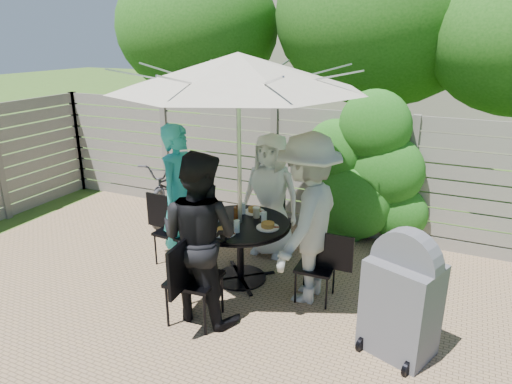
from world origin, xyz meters
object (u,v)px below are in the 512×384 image
at_px(chair_right, 316,280).
at_px(coffee_cup, 256,213).
at_px(person_front, 199,238).
at_px(plate_front, 224,232).
at_px(glass_back, 243,208).
at_px(chair_front, 194,296).
at_px(glass_right, 264,218).
at_px(person_back, 271,196).
at_px(plate_left, 214,215).
at_px(plate_back, 254,210).
at_px(chair_back, 275,232).
at_px(chair_left, 175,244).
at_px(glass_front, 237,226).
at_px(bbq_grill, 402,299).
at_px(umbrella, 238,71).
at_px(person_left, 181,198).
at_px(bicycle, 170,186).
at_px(syrup_jug, 238,214).
at_px(patio_table, 240,240).
at_px(person_right, 307,220).
at_px(plate_right, 268,226).
at_px(glass_left, 216,216).

bearing_deg(chair_right, coffee_cup, -19.61).
relative_size(person_front, plate_front, 6.92).
xyz_separation_m(plate_front, glass_back, (-0.08, 0.62, 0.05)).
relative_size(chair_front, glass_right, 7.16).
xyz_separation_m(person_back, plate_left, (-0.40, -0.81, -0.05)).
bearing_deg(plate_back, glass_back, -138.93).
xyz_separation_m(chair_back, person_back, (-0.01, -0.13, 0.58)).
distance_m(person_back, chair_left, 1.39).
relative_size(glass_front, bbq_grill, 0.11).
distance_m(chair_front, plate_left, 1.14).
height_order(umbrella, person_front, umbrella).
relative_size(person_left, bicycle, 0.99).
height_order(plate_back, syrup_jug, syrup_jug).
bearing_deg(bbq_grill, patio_table, -175.83).
height_order(person_back, chair_left, person_back).
height_order(chair_front, chair_right, chair_front).
distance_m(chair_left, person_right, 1.92).
xyz_separation_m(chair_left, person_left, (0.14, -0.01, 0.65)).
bearing_deg(glass_right, coffee_cup, 141.52).
xyz_separation_m(person_right, glass_back, (-0.92, 0.30, -0.12)).
distance_m(glass_right, bbq_grill, 1.81).
bearing_deg(chair_back, chair_right, 41.30).
relative_size(chair_back, glass_right, 5.91).
bearing_deg(person_left, chair_left, 89.90).
relative_size(syrup_jug, bbq_grill, 0.13).
bearing_deg(chair_right, person_front, 35.37).
relative_size(patio_table, plate_left, 4.65).
height_order(plate_right, glass_right, glass_right).
bearing_deg(person_right, plate_back, -113.45).
relative_size(patio_table, chair_left, 1.33).
distance_m(chair_front, glass_back, 1.34).
relative_size(chair_back, coffee_cup, 6.89).
bearing_deg(person_left, chair_front, -139.28).
bearing_deg(syrup_jug, chair_left, -179.53).
distance_m(plate_left, plate_right, 0.72).
bearing_deg(bbq_grill, glass_front, -168.83).
height_order(chair_left, plate_front, chair_left).
xyz_separation_m(umbrella, plate_back, (0.02, 0.36, -1.68)).
relative_size(person_front, person_right, 0.95).
relative_size(person_front, plate_back, 6.92).
relative_size(umbrella, glass_front, 20.50).
relative_size(person_left, chair_front, 1.84).
bearing_deg(person_front, glass_back, -84.50).
bearing_deg(chair_left, patio_table, 0.86).
relative_size(plate_front, coffee_cup, 2.17).
distance_m(glass_left, syrup_jug, 0.25).
bearing_deg(plate_left, glass_back, 42.82).
xyz_separation_m(patio_table, coffee_cup, (0.11, 0.22, 0.29)).
xyz_separation_m(chair_back, glass_left, (-0.31, -1.06, 0.58)).
bearing_deg(plate_left, chair_front, -72.14).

